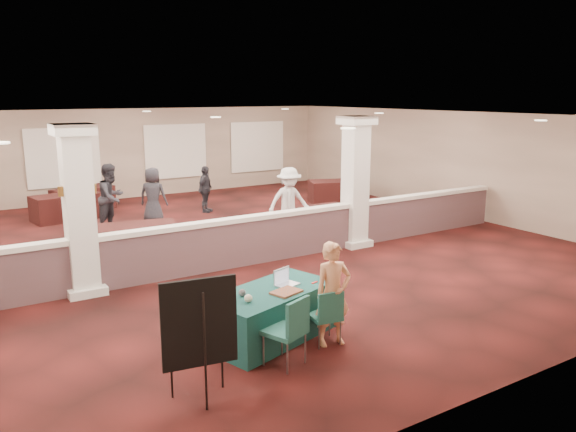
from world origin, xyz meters
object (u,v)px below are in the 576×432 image
easel_board (199,324)px  attendee_b (289,202)px  conf_chair_side (290,326)px  far_table_front_right (319,218)px  far_table_back_left (66,207)px  attendee_c (205,189)px  conf_chair_main (327,313)px  far_table_back_right (338,192)px  far_table_back_center (83,199)px  woman (333,294)px  attendee_d (153,196)px  far_table_front_center (134,242)px  attendee_a (112,197)px  near_table (271,314)px

easel_board → attendee_b: bearing=59.5°
conf_chair_side → far_table_front_right: size_ratio=0.62×
far_table_back_left → attendee_c: (4.00, -1.21, 0.36)m
conf_chair_main → far_table_back_right: bearing=61.2°
far_table_back_center → conf_chair_side: bearing=-89.9°
woman → attendee_c: (2.32, 9.95, -0.06)m
conf_chair_side → attendee_b: size_ratio=0.55×
attendee_d → attendee_c: bearing=-121.1°
woman → attendee_d: (0.39, 9.27, 0.03)m
far_table_front_center → far_table_back_center: bearing=87.8°
far_table_front_right → attendee_d: 4.87m
far_table_back_center → far_table_back_right: bearing=-23.0°
far_table_front_right → far_table_back_right: (2.83, 2.90, 0.06)m
far_table_front_right → attendee_a: bearing=148.8°
far_table_back_left → easel_board: bearing=-93.2°
far_table_back_center → easel_board: bearing=-96.2°
far_table_back_right → woman: bearing=-127.4°
near_table → attendee_d: attendee_d is taller
near_table → far_table_back_left: near_table is taller
conf_chair_main → conf_chair_side: size_ratio=0.86×
attendee_b → conf_chair_side: bearing=-111.2°
easel_board → attendee_c: size_ratio=1.07×
attendee_a → far_table_back_center: bearing=53.6°
conf_chair_side → far_table_back_center: 12.54m
attendee_a → far_table_front_center: bearing=-133.8°
far_table_front_right → attendee_b: (-1.02, -0.06, 0.58)m
near_table → conf_chair_side: conf_chair_side is taller
woman → far_table_front_right: (4.02, 6.07, -0.47)m
near_table → conf_chair_main: bearing=-65.0°
attendee_d → far_table_front_center: bearing=103.7°
far_table_front_center → far_table_back_center: size_ratio=1.05×
near_table → attendee_d: size_ratio=1.24×
far_table_front_center → far_table_back_center: (0.24, 6.20, -0.02)m
far_table_front_center → conf_chair_main: bearing=-79.8°
near_table → woman: 1.04m
attendee_a → attendee_b: (3.86, -3.02, -0.02)m
far_table_back_center → attendee_c: attendee_c is taller
conf_chair_side → easel_board: 1.47m
far_table_front_center → far_table_back_right: size_ratio=1.01×
easel_board → woman: size_ratio=0.99×
far_table_front_center → attendee_c: size_ratio=1.31×
woman → attendee_c: woman is taller
near_table → attendee_c: bearing=55.3°
attendee_c → conf_chair_main: bearing=-145.4°
near_table → attendee_a: size_ratio=1.09×
conf_chair_side → conf_chair_main: bearing=-2.3°
far_table_back_center → attendee_b: attendee_b is taller
far_table_front_center → far_table_front_right: size_ratio=1.19×
conf_chair_main → attendee_c: attendee_c is taller
far_table_back_right → attendee_c: 4.64m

